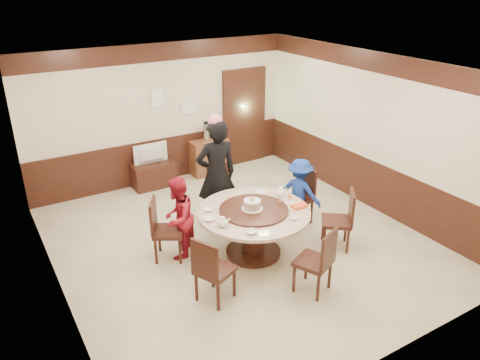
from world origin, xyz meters
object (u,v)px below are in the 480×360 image
banquet_table (254,223)px  person_standing (217,175)px  shrimp_platter (299,207)px  thermos (206,132)px  tv_stand (154,175)px  television (152,154)px  person_red (178,218)px  person_blue (299,192)px  birthday_cake (252,205)px  side_cabinet (209,157)px

banquet_table → person_standing: size_ratio=0.90×
shrimp_platter → thermos: thermos is taller
tv_stand → television: (-0.00, 0.00, 0.45)m
person_red → shrimp_platter: (1.61, -0.86, 0.13)m
television → person_red: bearing=76.0°
banquet_table → television: size_ratio=2.43×
person_blue → tv_stand: person_blue is taller
person_red → thermos: bearing=-168.6°
person_standing → shrimp_platter: size_ratio=6.32×
shrimp_platter → birthday_cake: bearing=154.3°
person_blue → tv_stand: size_ratio=1.40×
banquet_table → television: bearing=97.0°
person_blue → tv_stand: (-1.58, 2.74, -0.34)m
person_standing → side_cabinet: person_standing is taller
person_standing → person_blue: (1.24, -0.65, -0.35)m
birthday_cake → side_cabinet: size_ratio=0.40×
person_red → side_cabinet: 3.25m
person_blue → shrimp_platter: bearing=112.6°
television → side_cabinet: 1.33m
television → side_cabinet: television is taller
shrimp_platter → side_cabinet: 3.52m
thermos → person_blue: bearing=-82.9°
banquet_table → shrimp_platter: size_ratio=5.67×
person_standing → person_red: (-0.94, -0.51, -0.30)m
banquet_table → television: television is taller
shrimp_platter → television: (-1.01, 3.46, -0.08)m
tv_stand → person_standing: bearing=-80.8°
shrimp_platter → tv_stand: 3.64m
banquet_table → thermos: thermos is taller
shrimp_platter → television: television is taller
banquet_table → birthday_cake: (-0.02, 0.01, 0.32)m
tv_stand → side_cabinet: side_cabinet is taller
television → tv_stand: bearing=179.0°
birthday_cake → tv_stand: birthday_cake is taller
banquet_table → side_cabinet: 3.32m
person_standing → person_blue: bearing=160.0°
banquet_table → birthday_cake: bearing=148.6°
person_red → television: 2.67m
thermos → banquet_table: bearing=-104.9°
banquet_table → shrimp_platter: bearing=-25.5°
tv_stand → television: size_ratio=1.21×
tv_stand → person_blue: bearing=-60.0°
person_blue → person_red: bearing=57.5°
banquet_table → thermos: (0.85, 3.19, 0.41)m
side_cabinet → person_red: bearing=-125.7°
person_red → shrimp_platter: 1.83m
shrimp_platter → television: bearing=106.3°
banquet_table → television: (-0.39, 3.16, 0.17)m
person_red → television: size_ratio=1.84×
thermos → shrimp_platter: bearing=-93.8°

